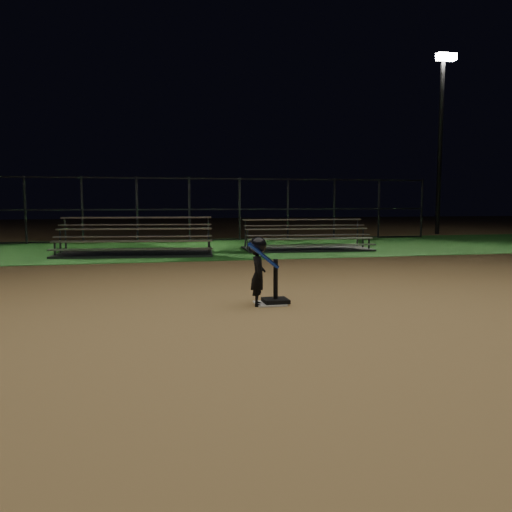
{
  "coord_description": "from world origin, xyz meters",
  "views": [
    {
      "loc": [
        -1.97,
        -7.84,
        1.6
      ],
      "look_at": [
        0.0,
        1.0,
        0.65
      ],
      "focal_mm": 37.19,
      "sensor_mm": 36.0,
      "label": 1
    }
  ],
  "objects_px": {
    "bleacher_right": "(306,244)",
    "light_pole_right": "(441,129)",
    "home_plate": "(270,304)",
    "batting_tee": "(276,295)",
    "bleacher_left": "(136,247)",
    "child_batter": "(258,269)"
  },
  "relations": [
    {
      "from": "bleacher_left",
      "to": "bleacher_right",
      "type": "relative_size",
      "value": 1.14
    },
    {
      "from": "home_plate",
      "to": "light_pole_right",
      "type": "xyz_separation_m",
      "value": [
        12.0,
        14.94,
        4.93
      ]
    },
    {
      "from": "bleacher_left",
      "to": "bleacher_right",
      "type": "height_order",
      "value": "bleacher_left"
    },
    {
      "from": "bleacher_right",
      "to": "light_pole_right",
      "type": "distance_m",
      "value": 11.75
    },
    {
      "from": "bleacher_left",
      "to": "batting_tee",
      "type": "bearing_deg",
      "value": -68.65
    },
    {
      "from": "bleacher_left",
      "to": "child_batter",
      "type": "bearing_deg",
      "value": -70.67
    },
    {
      "from": "bleacher_left",
      "to": "light_pole_right",
      "type": "bearing_deg",
      "value": 32.32
    },
    {
      "from": "batting_tee",
      "to": "light_pole_right",
      "type": "bearing_deg",
      "value": 51.43
    },
    {
      "from": "bleacher_right",
      "to": "light_pole_right",
      "type": "xyz_separation_m",
      "value": [
        8.64,
        6.4,
        4.74
      ]
    },
    {
      "from": "home_plate",
      "to": "child_batter",
      "type": "height_order",
      "value": "child_batter"
    },
    {
      "from": "child_batter",
      "to": "light_pole_right",
      "type": "distance_m",
      "value": 19.83
    },
    {
      "from": "child_batter",
      "to": "light_pole_right",
      "type": "xyz_separation_m",
      "value": [
        12.2,
        15.0,
        4.38
      ]
    },
    {
      "from": "bleacher_left",
      "to": "home_plate",
      "type": "bearing_deg",
      "value": -69.26
    },
    {
      "from": "bleacher_right",
      "to": "bleacher_left",
      "type": "bearing_deg",
      "value": -172.24
    },
    {
      "from": "batting_tee",
      "to": "bleacher_right",
      "type": "height_order",
      "value": "bleacher_right"
    },
    {
      "from": "home_plate",
      "to": "bleacher_right",
      "type": "distance_m",
      "value": 9.19
    },
    {
      "from": "home_plate",
      "to": "batting_tee",
      "type": "distance_m",
      "value": 0.16
    },
    {
      "from": "bleacher_right",
      "to": "light_pole_right",
      "type": "height_order",
      "value": "light_pole_right"
    },
    {
      "from": "home_plate",
      "to": "bleacher_right",
      "type": "relative_size",
      "value": 0.11
    },
    {
      "from": "batting_tee",
      "to": "bleacher_right",
      "type": "xyz_separation_m",
      "value": [
        3.27,
        8.54,
        0.06
      ]
    },
    {
      "from": "home_plate",
      "to": "batting_tee",
      "type": "height_order",
      "value": "batting_tee"
    },
    {
      "from": "child_batter",
      "to": "batting_tee",
      "type": "bearing_deg",
      "value": -64.54
    }
  ]
}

